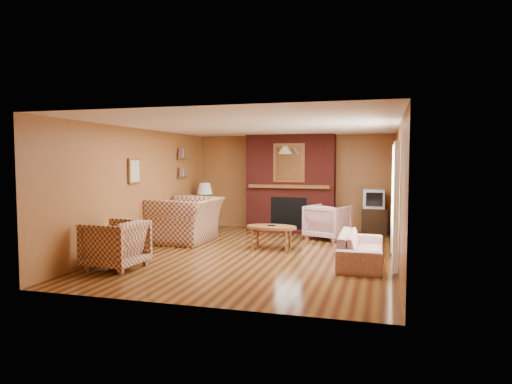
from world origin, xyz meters
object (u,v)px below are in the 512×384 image
(fireplace, at_px, (291,183))
(tv_stand, at_px, (374,221))
(coffee_table, at_px, (271,228))
(table_lamp, at_px, (205,194))
(plaid_armchair, at_px, (115,244))
(floral_armchair, at_px, (327,222))
(crt_tv, at_px, (374,199))
(floral_sofa, at_px, (361,248))
(plaid_loveseat, at_px, (186,220))
(side_table, at_px, (205,219))

(fireplace, distance_m, tv_stand, 2.23)
(coffee_table, relative_size, table_lamp, 1.54)
(tv_stand, bearing_deg, plaid_armchair, -133.51)
(floral_armchair, bearing_deg, fireplace, -24.17)
(coffee_table, distance_m, tv_stand, 3.03)
(coffee_table, bearing_deg, crt_tv, 50.43)
(floral_sofa, bearing_deg, plaid_loveseat, 72.47)
(fireplace, relative_size, floral_armchair, 2.83)
(table_lamp, bearing_deg, tv_stand, 4.82)
(fireplace, xyz_separation_m, floral_armchair, (1.06, -1.06, -0.80))
(floral_armchair, xyz_separation_m, coffee_table, (-0.93, -1.47, 0.02))
(plaid_armchair, height_order, floral_armchair, plaid_armchair)
(floral_armchair, height_order, table_lamp, table_lamp)
(plaid_armchair, bearing_deg, crt_tv, 143.63)
(floral_armchair, relative_size, coffee_table, 0.84)
(crt_tv, bearing_deg, side_table, -175.26)
(plaid_loveseat, height_order, plaid_armchair, plaid_loveseat)
(tv_stand, bearing_deg, side_table, -177.65)
(floral_armchair, bearing_deg, floral_sofa, 130.95)
(plaid_loveseat, height_order, floral_armchair, plaid_loveseat)
(fireplace, bearing_deg, coffee_table, -87.23)
(fireplace, relative_size, tv_stand, 3.77)
(plaid_armchair, xyz_separation_m, table_lamp, (-0.15, 4.24, 0.51))
(plaid_armchair, distance_m, tv_stand, 6.09)
(plaid_armchair, xyz_separation_m, side_table, (-0.15, 4.24, -0.13))
(tv_stand, height_order, crt_tv, crt_tv)
(table_lamp, xyz_separation_m, tv_stand, (4.15, 0.35, -0.58))
(coffee_table, height_order, side_table, side_table)
(plaid_loveseat, distance_m, floral_armchair, 3.13)
(side_table, relative_size, table_lamp, 0.82)
(floral_armchair, distance_m, coffee_table, 1.74)
(floral_sofa, relative_size, tv_stand, 2.87)
(floral_armchair, relative_size, tv_stand, 1.34)
(plaid_loveseat, distance_m, floral_sofa, 3.93)
(fireplace, distance_m, coffee_table, 2.64)
(plaid_armchair, distance_m, floral_sofa, 4.10)
(floral_sofa, bearing_deg, coffee_table, 64.17)
(coffee_table, bearing_deg, tv_stand, 50.49)
(plaid_loveseat, xyz_separation_m, table_lamp, (-0.25, 1.68, 0.42))
(fireplace, xyz_separation_m, plaid_armchair, (-1.95, -4.78, -0.79))
(fireplace, distance_m, crt_tv, 2.08)
(floral_sofa, height_order, side_table, side_table)
(side_table, xyz_separation_m, table_lamp, (0.00, -0.00, 0.63))
(crt_tv, bearing_deg, table_lamp, -175.26)
(plaid_loveseat, bearing_deg, floral_armchair, 112.76)
(table_lamp, bearing_deg, crt_tv, 4.74)
(fireplace, height_order, floral_armchair, fireplace)
(crt_tv, bearing_deg, fireplace, 174.70)
(coffee_table, bearing_deg, floral_sofa, -25.32)
(plaid_armchair, bearing_deg, coffee_table, 142.15)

